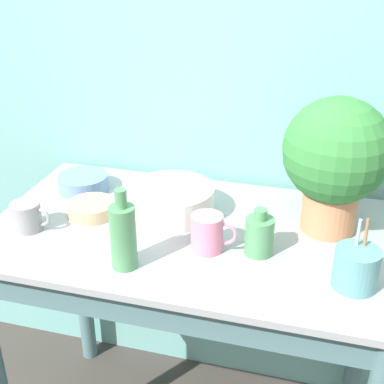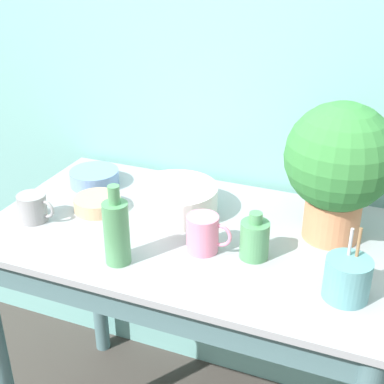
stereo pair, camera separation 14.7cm
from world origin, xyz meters
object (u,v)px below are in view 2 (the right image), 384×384
object	(u,v)px
bottle_short	(255,239)
utensil_cup	(347,278)
mug_pink	(203,234)
mug_grey	(33,208)
bowl_small_blue	(95,178)
bottle_tall	(117,231)
bowl_small_tan	(97,204)
potted_plant	(339,163)
bowl_wash_large	(176,200)

from	to	relation	value
bottle_short	utensil_cup	bearing A→B (deg)	-18.75
mug_pink	utensil_cup	bearing A→B (deg)	-9.47
bottle_short	mug_grey	distance (m)	0.66
mug_grey	bowl_small_blue	xyz separation A→B (m)	(0.04, 0.28, -0.02)
bottle_tall	bowl_small_blue	distance (m)	0.48
utensil_cup	bowl_small_tan	bearing A→B (deg)	168.41
mug_pink	bottle_short	bearing A→B (deg)	8.52
potted_plant	bottle_short	bearing A→B (deg)	-133.76
potted_plant	mug_pink	size ratio (longest dim) A/B	3.11
bowl_wash_large	mug_pink	size ratio (longest dim) A/B	2.02
mug_grey	bowl_small_tan	xyz separation A→B (m)	(0.14, 0.13, -0.02)
bottle_tall	utensil_cup	distance (m)	0.57
bowl_small_blue	bottle_short	bearing A→B (deg)	-19.92
bowl_wash_large	utensil_cup	xyz separation A→B (m)	(0.53, -0.23, 0.01)
bowl_small_tan	bowl_small_blue	distance (m)	0.18
bowl_small_blue	mug_pink	bearing A→B (deg)	-26.78
mug_grey	bowl_small_blue	distance (m)	0.28
bowl_wash_large	bottle_short	distance (m)	0.32
bottle_tall	mug_grey	world-z (taller)	bottle_tall
bottle_tall	utensil_cup	size ratio (longest dim) A/B	1.25
mug_grey	bowl_small_tan	world-z (taller)	mug_grey
potted_plant	bottle_tall	bearing A→B (deg)	-146.06
mug_pink	bowl_small_tan	distance (m)	0.39
bottle_short	bowl_small_tan	size ratio (longest dim) A/B	0.91
bowl_wash_large	bowl_small_blue	bearing A→B (deg)	166.79
bottle_short	potted_plant	bearing A→B (deg)	46.24
bowl_small_tan	bowl_small_blue	size ratio (longest dim) A/B	0.88
mug_grey	mug_pink	bearing A→B (deg)	3.64
mug_pink	bottle_tall	bearing A→B (deg)	-144.59
potted_plant	bottle_tall	world-z (taller)	potted_plant
bottle_tall	bowl_small_tan	xyz separation A→B (m)	(-0.20, 0.22, -0.07)
bowl_small_tan	bowl_small_blue	bearing A→B (deg)	123.67
bottle_tall	bowl_small_tan	distance (m)	0.31
bottle_short	mug_grey	bearing A→B (deg)	-175.36
bowl_wash_large	bowl_small_blue	world-z (taller)	bowl_wash_large
bottle_tall	bowl_small_tan	world-z (taller)	bottle_tall
mug_pink	bowl_small_blue	distance (m)	0.54
bowl_wash_large	mug_pink	xyz separation A→B (m)	(0.15, -0.17, 0.01)
utensil_cup	bowl_small_blue	bearing A→B (deg)	160.42
utensil_cup	bowl_wash_large	bearing A→B (deg)	156.69
utensil_cup	bottle_tall	bearing A→B (deg)	-173.10
bowl_small_tan	bottle_short	bearing A→B (deg)	-8.02
potted_plant	bowl_small_blue	distance (m)	0.81
mug_grey	utensil_cup	world-z (taller)	utensil_cup
bowl_wash_large	bowl_small_tan	size ratio (longest dim) A/B	1.76
mug_grey	bowl_small_tan	size ratio (longest dim) A/B	0.82
bottle_tall	bottle_short	distance (m)	0.35
potted_plant	mug_grey	size ratio (longest dim) A/B	3.30
bowl_small_blue	utensil_cup	world-z (taller)	utensil_cup
bowl_small_tan	utensil_cup	xyz separation A→B (m)	(0.76, -0.16, 0.03)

